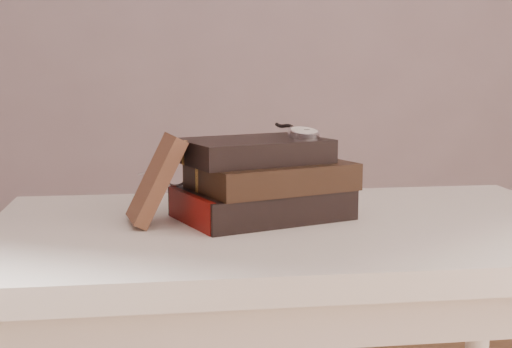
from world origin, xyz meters
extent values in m
cube|color=silver|center=(0.00, 0.35, 0.73)|extent=(1.00, 0.60, 0.04)
cube|color=white|center=(0.00, 0.35, 0.67)|extent=(0.88, 0.49, 0.08)
cube|color=black|center=(-0.05, 0.39, 0.78)|extent=(0.31, 0.26, 0.05)
cube|color=#F4EAC7|center=(-0.05, 0.39, 0.78)|extent=(0.30, 0.25, 0.04)
cube|color=gold|center=(-0.18, 0.37, 0.78)|extent=(0.01, 0.01, 0.05)
cube|color=#6B0D09|center=(-0.17, 0.35, 0.78)|extent=(0.07, 0.16, 0.05)
cube|color=black|center=(-0.03, 0.39, 0.82)|extent=(0.29, 0.25, 0.04)
cube|color=#F4EAC7|center=(-0.03, 0.39, 0.82)|extent=(0.28, 0.23, 0.03)
cube|color=gold|center=(-0.16, 0.37, 0.82)|extent=(0.01, 0.01, 0.05)
cube|color=black|center=(-0.06, 0.40, 0.86)|extent=(0.28, 0.23, 0.04)
cube|color=#F4EAC7|center=(-0.06, 0.40, 0.86)|extent=(0.26, 0.22, 0.03)
cube|color=gold|center=(-0.18, 0.38, 0.86)|extent=(0.01, 0.01, 0.04)
cube|color=#48291B|center=(-0.23, 0.37, 0.82)|extent=(0.10, 0.11, 0.15)
cylinder|color=silver|center=(0.02, 0.40, 0.89)|extent=(0.07, 0.07, 0.02)
cylinder|color=white|center=(0.02, 0.40, 0.90)|extent=(0.06, 0.06, 0.01)
torus|color=silver|center=(0.02, 0.40, 0.90)|extent=(0.07, 0.07, 0.01)
cylinder|color=silver|center=(0.01, 0.43, 0.89)|extent=(0.01, 0.01, 0.01)
cube|color=black|center=(0.02, 0.41, 0.90)|extent=(0.01, 0.02, 0.00)
cube|color=black|center=(0.03, 0.40, 0.90)|extent=(0.01, 0.01, 0.00)
sphere|color=black|center=(0.01, 0.44, 0.90)|extent=(0.01, 0.01, 0.01)
sphere|color=black|center=(0.01, 0.45, 0.90)|extent=(0.01, 0.01, 0.01)
sphere|color=black|center=(0.01, 0.46, 0.90)|extent=(0.01, 0.01, 0.01)
sphere|color=black|center=(0.01, 0.47, 0.90)|extent=(0.01, 0.01, 0.01)
sphere|color=black|center=(0.01, 0.47, 0.90)|extent=(0.01, 0.01, 0.01)
sphere|color=black|center=(0.00, 0.48, 0.90)|extent=(0.01, 0.01, 0.01)
sphere|color=black|center=(0.00, 0.49, 0.90)|extent=(0.01, 0.01, 0.01)
sphere|color=black|center=(0.00, 0.50, 0.90)|extent=(0.01, 0.01, 0.01)
sphere|color=black|center=(0.00, 0.51, 0.90)|extent=(0.01, 0.01, 0.01)
sphere|color=black|center=(0.00, 0.52, 0.90)|extent=(0.01, 0.01, 0.01)
sphere|color=black|center=(0.00, 0.52, 0.90)|extent=(0.01, 0.01, 0.01)
torus|color=silver|center=(-0.20, 0.43, 0.83)|extent=(0.06, 0.03, 0.05)
torus|color=silver|center=(-0.14, 0.45, 0.83)|extent=(0.06, 0.03, 0.05)
cylinder|color=silver|center=(-0.17, 0.44, 0.83)|extent=(0.02, 0.01, 0.00)
cylinder|color=silver|center=(-0.24, 0.48, 0.82)|extent=(0.05, 0.11, 0.03)
cylinder|color=silver|center=(-0.14, 0.51, 0.82)|extent=(0.05, 0.11, 0.03)
camera|label=1|loc=(-0.22, -0.78, 1.01)|focal=49.93mm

